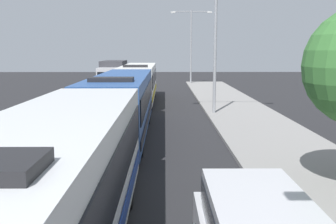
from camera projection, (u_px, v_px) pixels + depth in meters
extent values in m
cube|color=silver|center=(54.00, 187.00, 7.38)|extent=(2.50, 10.92, 2.70)
cube|color=black|center=(120.00, 169.00, 7.33)|extent=(0.04, 10.04, 1.00)
cylinder|color=black|center=(127.00, 190.00, 10.54)|extent=(0.28, 1.00, 1.00)
cylinder|color=black|center=(47.00, 190.00, 10.53)|extent=(0.28, 1.00, 1.00)
cube|color=#284C8C|center=(122.00, 103.00, 19.11)|extent=(2.50, 11.99, 2.70)
cube|color=black|center=(148.00, 96.00, 19.06)|extent=(0.04, 11.03, 1.00)
cube|color=black|center=(96.00, 96.00, 19.04)|extent=(0.04, 11.03, 1.00)
cube|color=black|center=(102.00, 118.00, 13.12)|extent=(2.30, 0.04, 1.20)
cube|color=black|center=(148.00, 119.00, 19.25)|extent=(0.03, 11.39, 0.36)
cube|color=black|center=(111.00, 79.00, 15.33)|extent=(1.75, 0.90, 0.16)
cylinder|color=black|center=(140.00, 144.00, 15.64)|extent=(0.28, 1.00, 1.00)
cylinder|color=black|center=(85.00, 145.00, 15.62)|extent=(0.28, 1.00, 1.00)
cylinder|color=black|center=(147.00, 115.00, 22.56)|extent=(0.28, 1.00, 1.00)
cylinder|color=black|center=(110.00, 115.00, 22.55)|extent=(0.28, 1.00, 1.00)
cube|color=silver|center=(139.00, 82.00, 31.67)|extent=(2.50, 11.84, 2.70)
cube|color=black|center=(154.00, 77.00, 31.62)|extent=(0.04, 10.89, 1.00)
cube|color=black|center=(123.00, 77.00, 31.60)|extent=(0.04, 10.89, 1.00)
cube|color=black|center=(133.00, 85.00, 25.76)|extent=(2.30, 0.04, 1.20)
cube|color=gold|center=(155.00, 91.00, 31.80)|extent=(0.03, 11.25, 0.36)
cube|color=black|center=(135.00, 66.00, 27.93)|extent=(1.75, 0.90, 0.16)
cylinder|color=black|center=(151.00, 102.00, 28.24)|extent=(0.28, 1.00, 1.00)
cylinder|color=black|center=(121.00, 102.00, 28.23)|extent=(0.28, 1.00, 1.00)
cylinder|color=black|center=(154.00, 92.00, 35.08)|extent=(0.28, 1.00, 1.00)
cylinder|color=black|center=(129.00, 92.00, 35.06)|extent=(0.28, 1.00, 1.00)
cube|color=#B7B7BC|center=(256.00, 214.00, 6.65)|extent=(1.62, 2.60, 0.80)
cube|color=black|center=(256.00, 214.00, 6.65)|extent=(1.66, 2.69, 0.44)
cube|color=#B7B7BC|center=(110.00, 79.00, 37.79)|extent=(2.30, 1.80, 2.20)
cube|color=#333338|center=(114.00, 73.00, 41.16)|extent=(2.35, 5.14, 2.70)
cube|color=black|center=(108.00, 77.00, 36.84)|extent=(2.07, 0.04, 0.90)
cylinder|color=black|center=(99.00, 89.00, 37.94)|extent=(0.26, 0.90, 0.90)
cylinder|color=black|center=(120.00, 89.00, 37.96)|extent=(0.26, 0.90, 0.90)
cylinder|color=black|center=(106.00, 85.00, 42.37)|extent=(0.26, 0.90, 0.90)
cylinder|color=black|center=(125.00, 85.00, 42.38)|extent=(0.26, 0.90, 0.90)
cylinder|color=gray|center=(215.00, 53.00, 25.10)|extent=(0.20, 0.20, 7.83)
cylinder|color=gray|center=(191.00, 47.00, 48.15)|extent=(0.20, 0.20, 8.99)
cylinder|color=gray|center=(182.00, 12.00, 47.46)|extent=(2.25, 0.10, 0.10)
cube|color=silver|center=(173.00, 12.00, 47.46)|extent=(0.56, 0.28, 0.16)
cylinder|color=gray|center=(200.00, 12.00, 47.48)|extent=(2.25, 0.10, 0.10)
cube|color=silver|center=(210.00, 12.00, 47.50)|extent=(0.56, 0.28, 0.16)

